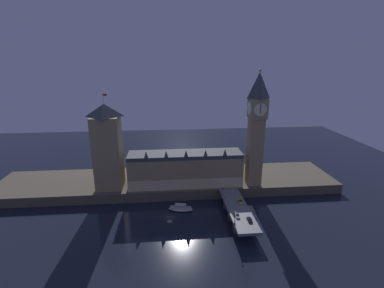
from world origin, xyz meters
TOP-DOWN VIEW (x-y plane):
  - ground_plane at (0.00, 0.00)m, footprint 400.00×400.00m
  - embankment at (0.00, 39.00)m, footprint 220.00×42.00m
  - parliament_hall at (10.67, 28.99)m, footprint 70.26×17.34m
  - clock_tower at (53.63, 25.70)m, footprint 10.42×10.53m
  - victoria_tower at (-35.92, 29.33)m, footprint 15.97×15.97m
  - bridge at (36.15, -5.00)m, footprint 11.42×46.00m
  - car_northbound_trail at (33.64, -13.75)m, footprint 2.02×4.16m
  - car_southbound_lead at (38.66, -17.87)m, footprint 2.04×4.42m
  - car_southbound_trail at (38.66, 0.01)m, footprint 2.03×4.36m
  - pedestrian_near_rail at (31.12, -19.08)m, footprint 0.38×0.38m
  - pedestrian_far_rail at (31.12, 5.23)m, footprint 0.38×0.38m
  - street_lamp_near at (30.72, -19.72)m, footprint 1.34×0.60m
  - street_lamp_far at (30.72, 9.72)m, footprint 1.34×0.60m
  - boat_upstream at (6.25, 6.53)m, footprint 14.25×7.47m

SIDE VIEW (x-z plane):
  - ground_plane at x=0.00m, z-range 0.00..0.00m
  - boat_upstream at x=6.25m, z-range -0.52..3.37m
  - embankment at x=0.00m, z-range 0.00..6.15m
  - bridge at x=36.15m, z-range 1.32..8.11m
  - car_northbound_trail at x=33.64m, z-range 6.75..8.07m
  - car_southbound_lead at x=38.66m, z-range 6.75..8.13m
  - car_southbound_trail at x=38.66m, z-range 6.74..8.24m
  - pedestrian_far_rail at x=31.12m, z-range 6.83..8.48m
  - pedestrian_near_rail at x=31.12m, z-range 6.84..8.59m
  - street_lamp_far at x=30.72m, z-range 7.54..13.46m
  - street_lamp_near at x=30.72m, z-range 7.65..14.52m
  - parliament_hall at x=10.67m, z-range 4.07..28.91m
  - victoria_tower at x=-35.92m, z-range 3.27..60.95m
  - clock_tower at x=53.63m, z-range 8.27..79.16m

